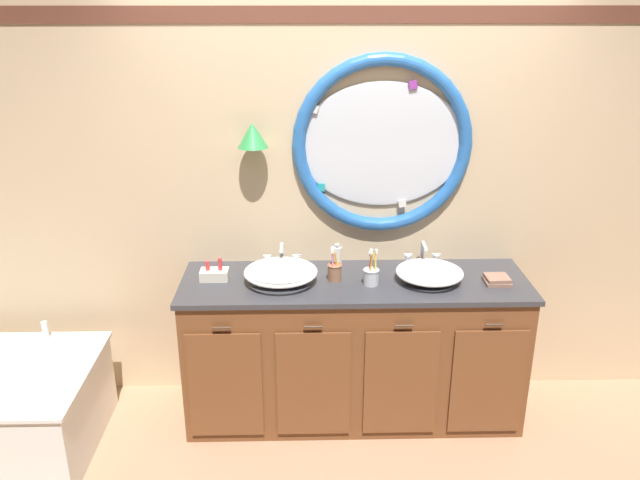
{
  "coord_description": "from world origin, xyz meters",
  "views": [
    {
      "loc": [
        -0.23,
        -3.08,
        2.42
      ],
      "look_at": [
        -0.15,
        0.25,
        1.14
      ],
      "focal_mm": 35.97,
      "sensor_mm": 36.0,
      "label": 1
    }
  ],
  "objects_px": {
    "sink_basin_right": "(430,273)",
    "toothbrush_holder_right": "(371,276)",
    "folded_hand_towel": "(497,280)",
    "toiletry_basket": "(214,274)",
    "toothbrush_holder_left": "(335,271)",
    "soap_dispenser": "(337,257)",
    "sink_basin_left": "(281,272)"
  },
  "relations": [
    {
      "from": "sink_basin_right",
      "to": "toothbrush_holder_right",
      "type": "bearing_deg",
      "value": -173.92
    },
    {
      "from": "folded_hand_towel",
      "to": "toiletry_basket",
      "type": "relative_size",
      "value": 0.88
    },
    {
      "from": "toothbrush_holder_right",
      "to": "toiletry_basket",
      "type": "xyz_separation_m",
      "value": [
        -0.89,
        0.09,
        -0.02
      ]
    },
    {
      "from": "toothbrush_holder_right",
      "to": "folded_hand_towel",
      "type": "relative_size",
      "value": 1.56
    },
    {
      "from": "toothbrush_holder_left",
      "to": "toothbrush_holder_right",
      "type": "xyz_separation_m",
      "value": [
        0.2,
        -0.07,
        -0.0
      ]
    },
    {
      "from": "sink_basin_right",
      "to": "soap_dispenser",
      "type": "bearing_deg",
      "value": 158.19
    },
    {
      "from": "sink_basin_left",
      "to": "folded_hand_towel",
      "type": "xyz_separation_m",
      "value": [
        1.22,
        -0.04,
        -0.04
      ]
    },
    {
      "from": "sink_basin_right",
      "to": "toiletry_basket",
      "type": "xyz_separation_m",
      "value": [
        -1.23,
        0.05,
        -0.02
      ]
    },
    {
      "from": "toothbrush_holder_left",
      "to": "soap_dispenser",
      "type": "bearing_deg",
      "value": 82.42
    },
    {
      "from": "toiletry_basket",
      "to": "toothbrush_holder_right",
      "type": "bearing_deg",
      "value": -5.73
    },
    {
      "from": "toothbrush_holder_right",
      "to": "folded_hand_towel",
      "type": "bearing_deg",
      "value": -0.08
    },
    {
      "from": "sink_basin_left",
      "to": "toothbrush_holder_left",
      "type": "height_order",
      "value": "toothbrush_holder_left"
    },
    {
      "from": "toothbrush_holder_left",
      "to": "toiletry_basket",
      "type": "height_order",
      "value": "toothbrush_holder_left"
    },
    {
      "from": "sink_basin_left",
      "to": "folded_hand_towel",
      "type": "bearing_deg",
      "value": -1.72
    },
    {
      "from": "toiletry_basket",
      "to": "sink_basin_right",
      "type": "bearing_deg",
      "value": -2.5
    },
    {
      "from": "sink_basin_right",
      "to": "toothbrush_holder_left",
      "type": "xyz_separation_m",
      "value": [
        -0.54,
        0.03,
        0.0
      ]
    },
    {
      "from": "sink_basin_right",
      "to": "toiletry_basket",
      "type": "bearing_deg",
      "value": 177.5
    },
    {
      "from": "toothbrush_holder_left",
      "to": "toiletry_basket",
      "type": "relative_size",
      "value": 1.24
    },
    {
      "from": "sink_basin_right",
      "to": "toothbrush_holder_right",
      "type": "distance_m",
      "value": 0.34
    },
    {
      "from": "sink_basin_right",
      "to": "toothbrush_holder_left",
      "type": "bearing_deg",
      "value": 176.72
    },
    {
      "from": "sink_basin_left",
      "to": "soap_dispenser",
      "type": "height_order",
      "value": "soap_dispenser"
    },
    {
      "from": "sink_basin_right",
      "to": "toothbrush_holder_left",
      "type": "relative_size",
      "value": 1.92
    },
    {
      "from": "sink_basin_right",
      "to": "soap_dispenser",
      "type": "distance_m",
      "value": 0.56
    },
    {
      "from": "toothbrush_holder_right",
      "to": "soap_dispenser",
      "type": "height_order",
      "value": "toothbrush_holder_right"
    },
    {
      "from": "toothbrush_holder_left",
      "to": "toothbrush_holder_right",
      "type": "bearing_deg",
      "value": -18.21
    },
    {
      "from": "soap_dispenser",
      "to": "toiletry_basket",
      "type": "distance_m",
      "value": 0.73
    },
    {
      "from": "toothbrush_holder_left",
      "to": "sink_basin_right",
      "type": "bearing_deg",
      "value": -3.28
    },
    {
      "from": "folded_hand_towel",
      "to": "toiletry_basket",
      "type": "distance_m",
      "value": 1.61
    },
    {
      "from": "sink_basin_left",
      "to": "soap_dispenser",
      "type": "distance_m",
      "value": 0.39
    },
    {
      "from": "sink_basin_right",
      "to": "soap_dispenser",
      "type": "relative_size",
      "value": 2.39
    },
    {
      "from": "toothbrush_holder_right",
      "to": "toothbrush_holder_left",
      "type": "bearing_deg",
      "value": 161.79
    },
    {
      "from": "soap_dispenser",
      "to": "toothbrush_holder_right",
      "type": "bearing_deg",
      "value": -53.48
    }
  ]
}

